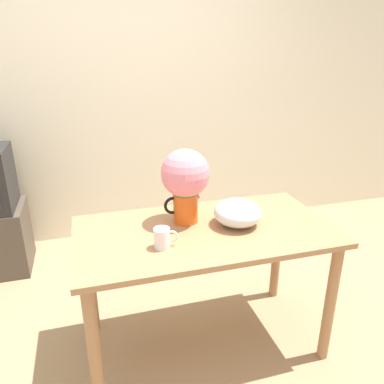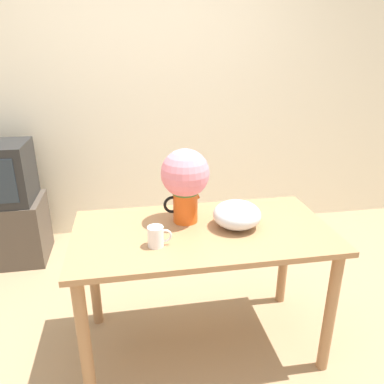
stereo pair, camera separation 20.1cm
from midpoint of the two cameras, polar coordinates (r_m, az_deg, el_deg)
ground_plane at (r=2.32m, az=-5.68°, el=-24.30°), size 12.00×12.00×0.00m
wall_back at (r=3.35m, az=-12.25°, el=14.79°), size 8.00×0.05×2.60m
table at (r=2.04m, az=-0.91°, el=-8.59°), size 1.36×0.71×0.75m
flower_vase at (r=1.98m, az=-3.94°, el=1.84°), size 0.26×0.26×0.41m
coffee_mug at (r=1.80m, az=-7.74°, el=-7.06°), size 0.11×0.08×0.10m
white_bowl at (r=2.01m, az=4.13°, el=-3.21°), size 0.26×0.26×0.14m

